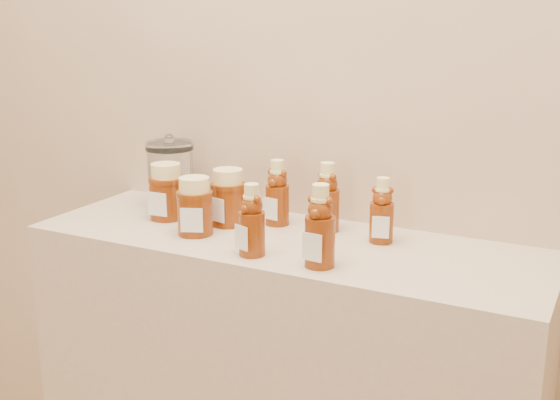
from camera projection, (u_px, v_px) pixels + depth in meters
The scene contains 10 objects.
wall_back at pixel (322, 35), 1.67m from camera, with size 3.50×0.02×2.70m, color tan.
bear_bottle_back_left at pixel (277, 188), 1.70m from camera, with size 0.06×0.06×0.18m, color #5D2107, non-canonical shape.
bear_bottle_back_mid at pixel (327, 193), 1.65m from camera, with size 0.06×0.06×0.19m, color #5D2107, non-canonical shape.
bear_bottle_back_right at pixel (382, 206), 1.57m from camera, with size 0.06×0.06×0.17m, color #5D2107, non-canonical shape.
bear_bottle_front_left at pixel (252, 215), 1.48m from camera, with size 0.06×0.06×0.18m, color #5D2107, non-canonical shape.
bear_bottle_front_right at pixel (320, 220), 1.42m from camera, with size 0.07×0.07×0.20m, color #5D2107, non-canonical shape.
honey_jar_left at pixel (167, 191), 1.75m from camera, with size 0.09×0.09×0.14m, color #5D2107, non-canonical shape.
honey_jar_back at pixel (228, 197), 1.70m from camera, with size 0.09×0.09×0.14m, color #5D2107, non-canonical shape.
honey_jar_front at pixel (195, 206), 1.63m from camera, with size 0.09×0.09×0.14m, color #5D2107, non-canonical shape.
glass_canister at pixel (171, 172), 1.84m from camera, with size 0.13×0.13×0.19m, color white, non-canonical shape.
Camera 1 is at (0.69, 0.18, 1.41)m, focal length 45.00 mm.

